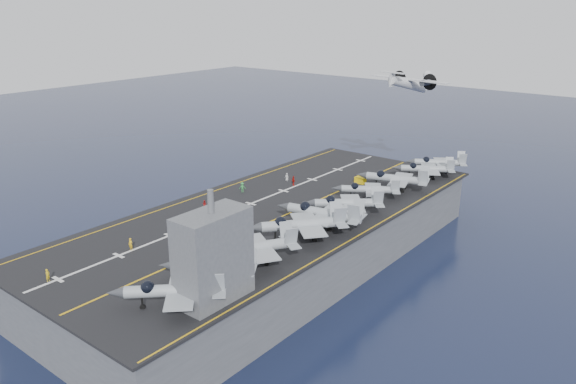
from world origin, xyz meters
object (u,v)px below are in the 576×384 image
Objects in this scene: fighter_jet_0 at (175,289)px; tow_cart_a at (202,250)px; transport_plane at (408,84)px; island_superstructure at (213,246)px.

tow_cart_a is at bearing 125.26° from fighter_jet_0.
fighter_jet_0 reaches higher than tow_cart_a.
transport_plane is at bearing 96.07° from tow_cart_a.
transport_plane is at bearing 100.65° from fighter_jet_0.
fighter_jet_0 is 8.78× the size of tow_cart_a.
island_superstructure is 0.58× the size of transport_plane.
island_superstructure reaches higher than fighter_jet_0.
tow_cart_a is (-9.26, 13.10, -2.00)m from fighter_jet_0.
island_superstructure is 15.86m from tow_cart_a.
fighter_jet_0 is at bearing -79.35° from transport_plane.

